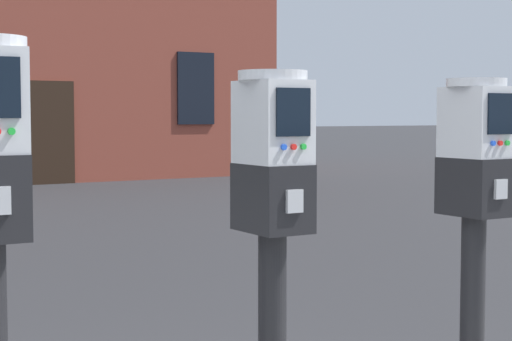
# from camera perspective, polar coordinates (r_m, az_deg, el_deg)

# --- Properties ---
(parking_meter_twin_adjacent) EXTENTS (0.22, 0.25, 1.41)m
(parking_meter_twin_adjacent) POSITION_cam_1_polar(r_m,az_deg,el_deg) (2.64, 1.13, -2.81)
(parking_meter_twin_adjacent) COLOR black
(parking_meter_twin_adjacent) RESTS_ON sidewalk_slab
(parking_meter_end_of_row) EXTENTS (0.22, 0.25, 1.41)m
(parking_meter_end_of_row) POSITION_cam_1_polar(r_m,az_deg,el_deg) (3.19, 14.56, -1.85)
(parking_meter_end_of_row) COLOR black
(parking_meter_end_of_row) RESTS_ON sidewalk_slab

